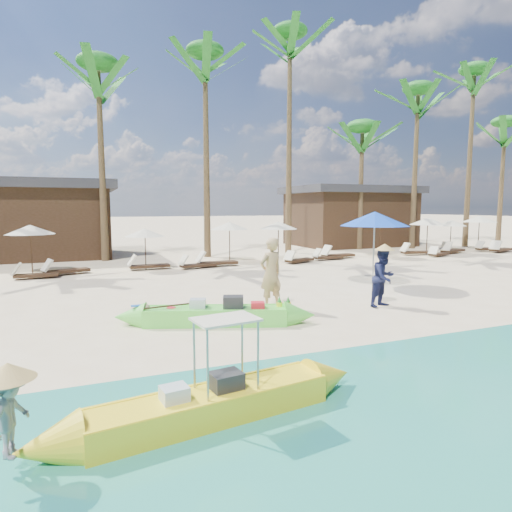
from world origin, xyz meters
name	(u,v)px	position (x,y,z in m)	size (l,w,h in m)	color
ground	(273,320)	(0.00, 0.00, 0.00)	(240.00, 240.00, 0.00)	beige
wet_sand_strip	(416,406)	(0.00, -5.00, 0.00)	(240.00, 4.50, 0.01)	tan
green_canoe	(216,315)	(-1.44, 0.19, 0.23)	(5.24, 2.13, 0.69)	#5CE545
yellow_canoe	(212,404)	(-2.81, -4.30, 0.22)	(5.25, 1.12, 1.36)	yellow
tourist	(271,274)	(0.43, 1.14, 1.00)	(0.73, 0.48, 2.00)	tan
vendor_green	(384,277)	(3.52, 0.22, 0.84)	(0.82, 0.64, 1.68)	#161A3C
vendor_yellow	(11,415)	(-5.10, -4.60, 0.64)	(0.59, 0.34, 0.92)	gray
blue_umbrella	(375,219)	(5.23, 2.96, 2.41)	(2.48, 2.48, 2.67)	#99999E
resort_parasol_4	(30,230)	(-6.47, 10.86, 1.87)	(2.02, 2.02, 2.08)	#362216
lounger_4_left	(33,274)	(-6.28, 9.23, 0.19)	(1.70, 0.55, 0.57)	#362216
lounger_4_right	(64,270)	(-5.20, 9.83, 0.21)	(1.94, 1.15, 0.63)	#362216
resort_parasol_5	(145,233)	(-1.81, 10.09, 1.69)	(1.82, 1.82, 1.87)	#362216
lounger_5_left	(147,265)	(-1.77, 10.12, 0.21)	(1.87, 0.61, 0.63)	#362216
resort_parasol_6	(229,226)	(2.70, 11.67, 1.85)	(2.00, 2.00, 2.06)	#362216
lounger_6_left	(196,264)	(0.38, 9.66, 0.20)	(1.79, 0.79, 0.59)	#362216
lounger_6_right	(215,262)	(1.39, 9.99, 0.23)	(1.99, 0.62, 0.68)	#362216
resort_parasol_7	(278,225)	(5.21, 11.00, 1.86)	(2.01, 2.01, 2.07)	#362216
lounger_7_left	(298,259)	(5.64, 9.59, 0.20)	(1.81, 1.09, 0.59)	#362216
lounger_7_right	(326,257)	(7.65, 10.14, 0.19)	(1.66, 0.51, 0.56)	#362216
resort_parasol_8	(380,223)	(11.10, 10.14, 1.93)	(2.08, 2.08, 2.14)	#362216
lounger_8_left	(336,255)	(8.49, 10.52, 0.23)	(2.03, 0.78, 0.67)	#362216
resort_parasol_9	(428,221)	(14.71, 10.36, 1.98)	(2.14, 2.14, 2.20)	#362216
lounger_9_left	(415,251)	(13.77, 10.29, 0.22)	(1.97, 0.92, 0.64)	#362216
lounger_9_right	(438,253)	(14.45, 9.15, 0.18)	(1.69, 0.93, 0.55)	#362216
resort_parasol_10	(451,223)	(17.95, 11.68, 1.79)	(1.93, 1.93, 1.98)	#362216
lounger_10_left	(452,250)	(16.47, 10.12, 0.22)	(2.05, 1.11, 0.67)	#362216
lounger_10_right	(500,249)	(19.82, 9.48, 0.23)	(2.08, 1.07, 0.68)	#362216
resort_parasol_11	(480,219)	(20.41, 11.65, 2.03)	(2.18, 2.18, 2.25)	#362216
lounger_11_left	(487,248)	(19.71, 10.35, 0.20)	(1.79, 0.69, 0.59)	#362216
palm_3	(99,93)	(-3.36, 14.27, 8.58)	(2.08, 2.08, 10.52)	brown
palm_4	(205,85)	(2.15, 14.01, 9.45)	(2.08, 2.08, 11.70)	brown
palm_5	(290,72)	(7.45, 14.38, 10.82)	(2.08, 2.08, 13.60)	brown
palm_6	(362,142)	(12.84, 14.52, 7.05)	(2.08, 2.08, 8.51)	brown
palm_7	(417,114)	(16.57, 13.68, 8.99)	(2.08, 2.08, 11.08)	brown
palm_8	(473,100)	(21.07, 13.33, 10.18)	(2.08, 2.08, 12.70)	brown
palm_9	(504,139)	(26.21, 14.81, 8.06)	(2.08, 2.08, 9.82)	brown
pavilion_west	(13,219)	(-8.00, 17.50, 2.19)	(10.80, 6.60, 4.30)	#362216
pavilion_east	(349,216)	(14.00, 17.50, 2.20)	(8.80, 6.60, 4.30)	#362216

